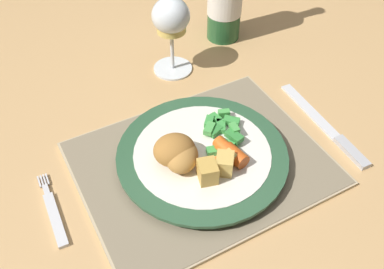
{
  "coord_description": "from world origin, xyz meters",
  "views": [
    {
      "loc": [
        -0.2,
        -0.59,
        1.24
      ],
      "look_at": [
        0.02,
        -0.19,
        0.78
      ],
      "focal_mm": 40.0,
      "sensor_mm": 36.0,
      "label": 1
    }
  ],
  "objects_px": {
    "dinner_plate": "(202,156)",
    "table_knife": "(330,130)",
    "fork": "(54,214)",
    "dining_table": "(140,119)",
    "wine_glass": "(171,21)"
  },
  "relations": [
    {
      "from": "table_knife",
      "to": "wine_glass",
      "type": "relative_size",
      "value": 1.49
    },
    {
      "from": "dinner_plate",
      "to": "table_knife",
      "type": "bearing_deg",
      "value": -10.43
    },
    {
      "from": "fork",
      "to": "wine_glass",
      "type": "distance_m",
      "value": 0.38
    },
    {
      "from": "dining_table",
      "to": "wine_glass",
      "type": "bearing_deg",
      "value": 13.89
    },
    {
      "from": "fork",
      "to": "table_knife",
      "type": "xyz_separation_m",
      "value": [
        0.45,
        -0.06,
        0.0
      ]
    },
    {
      "from": "dining_table",
      "to": "wine_glass",
      "type": "height_order",
      "value": "wine_glass"
    },
    {
      "from": "fork",
      "to": "wine_glass",
      "type": "xyz_separation_m",
      "value": [
        0.3,
        0.22,
        0.1
      ]
    },
    {
      "from": "dinner_plate",
      "to": "table_knife",
      "type": "relative_size",
      "value": 1.18
    },
    {
      "from": "table_knife",
      "to": "wine_glass",
      "type": "height_order",
      "value": "wine_glass"
    },
    {
      "from": "dining_table",
      "to": "fork",
      "type": "height_order",
      "value": "fork"
    },
    {
      "from": "dining_table",
      "to": "wine_glass",
      "type": "distance_m",
      "value": 0.2
    },
    {
      "from": "wine_glass",
      "to": "dining_table",
      "type": "bearing_deg",
      "value": -166.11
    },
    {
      "from": "dinner_plate",
      "to": "fork",
      "type": "height_order",
      "value": "dinner_plate"
    },
    {
      "from": "dining_table",
      "to": "fork",
      "type": "distance_m",
      "value": 0.3
    },
    {
      "from": "dinner_plate",
      "to": "fork",
      "type": "distance_m",
      "value": 0.23
    }
  ]
}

